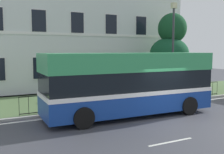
% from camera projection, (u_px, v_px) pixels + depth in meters
% --- Properties ---
extents(ground_plane, '(60.00, 56.00, 0.18)m').
position_uv_depth(ground_plane, '(163.00, 118.00, 13.56)').
color(ground_plane, '#404148').
extents(georgian_townhouse, '(18.26, 8.35, 13.81)m').
position_uv_depth(georgian_townhouse, '(77.00, 11.00, 25.23)').
color(georgian_townhouse, silver).
rests_on(georgian_townhouse, ground_plane).
extents(iron_verge_railing, '(13.93, 0.04, 0.97)m').
position_uv_depth(iron_verge_railing, '(137.00, 95.00, 16.51)').
color(iron_verge_railing, black).
rests_on(iron_verge_railing, ground_plane).
extents(evergreen_tree, '(3.60, 3.67, 6.55)m').
position_uv_depth(evergreen_tree, '(168.00, 60.00, 21.96)').
color(evergreen_tree, '#423328').
rests_on(evergreen_tree, ground_plane).
extents(single_decker_bus, '(9.00, 2.93, 3.25)m').
position_uv_depth(single_decker_bus, '(129.00, 83.00, 13.83)').
color(single_decker_bus, navy).
rests_on(single_decker_bus, ground_plane).
extents(street_lamp_post, '(0.36, 0.24, 6.38)m').
position_uv_depth(street_lamp_post, '(173.00, 44.00, 17.95)').
color(street_lamp_post, '#333338').
rests_on(street_lamp_post, ground_plane).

